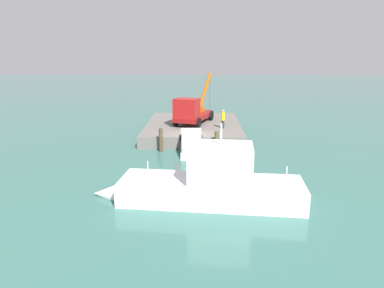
# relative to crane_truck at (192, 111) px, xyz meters

# --- Properties ---
(ground) EXTENTS (200.00, 200.00, 0.00)m
(ground) POSITION_rel_crane_truck_xyz_m (5.07, 0.15, -2.47)
(ground) COLOR #386B60
(dock) EXTENTS (12.43, 9.60, 1.12)m
(dock) POSITION_rel_crane_truck_xyz_m (-0.54, 0.15, -1.91)
(dock) COLOR slate
(dock) RESTS_ON ground
(crane_truck) EXTENTS (9.41, 4.23, 4.83)m
(crane_truck) POSITION_rel_crane_truck_xyz_m (0.00, 0.00, 0.00)
(crane_truck) COLOR maroon
(crane_truck) RESTS_ON dock
(dock_worker) EXTENTS (0.34, 0.34, 1.83)m
(dock_worker) POSITION_rel_crane_truck_xyz_m (1.85, 3.08, -0.41)
(dock_worker) COLOR #2C2C2C
(dock_worker) RESTS_ON dock
(salvaged_car) EXTENTS (4.19, 2.07, 2.86)m
(salvaged_car) POSITION_rel_crane_truck_xyz_m (7.00, 0.14, -1.74)
(salvaged_car) COLOR silver
(salvaged_car) RESTS_ON ground
(moored_yacht) EXTENTS (4.16, 12.43, 5.96)m
(moored_yacht) POSITION_rel_crane_truck_xyz_m (16.36, 0.16, -1.98)
(moored_yacht) COLOR white
(moored_yacht) RESTS_ON ground
(piling_near) EXTENTS (0.34, 0.34, 2.04)m
(piling_near) POSITION_rel_crane_truck_xyz_m (6.21, -2.49, -1.45)
(piling_near) COLOR #4E402C
(piling_near) RESTS_ON ground
(piling_mid) EXTENTS (0.36, 0.36, 1.81)m
(piling_mid) POSITION_rel_crane_truck_xyz_m (6.18, 2.29, -1.57)
(piling_mid) COLOR brown
(piling_mid) RESTS_ON ground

